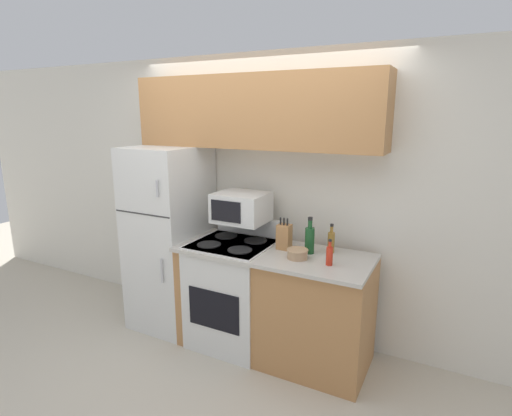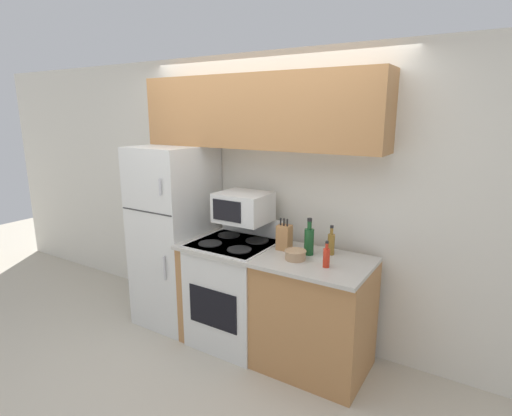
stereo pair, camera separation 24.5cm
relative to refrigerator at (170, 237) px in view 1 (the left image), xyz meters
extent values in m
plane|color=beige|center=(0.80, -0.35, -0.87)|extent=(12.00, 12.00, 0.00)
cube|color=silver|center=(0.80, 0.39, 0.41)|extent=(8.00, 0.05, 2.55)
cube|color=#B27A47|center=(1.12, -0.04, -0.42)|extent=(1.61, 0.63, 0.90)
cube|color=#BCB7AD|center=(1.12, -0.06, 0.05)|extent=(1.61, 0.67, 0.03)
cube|color=silver|center=(0.00, 0.00, 0.00)|extent=(0.62, 0.70, 1.73)
cube|color=#383838|center=(0.00, -0.35, 0.31)|extent=(0.60, 0.01, 0.01)
cylinder|color=#B7B7BC|center=(0.20, -0.37, 0.56)|extent=(0.02, 0.02, 0.14)
cylinder|color=#B7B7BC|center=(0.20, -0.37, -0.17)|extent=(0.02, 0.02, 0.22)
cube|color=#B27A47|center=(0.80, 0.20, 1.17)|extent=(2.23, 0.33, 0.61)
cube|color=silver|center=(0.73, -0.05, -0.40)|extent=(0.67, 0.63, 0.94)
cube|color=black|center=(0.73, -0.37, -0.42)|extent=(0.48, 0.01, 0.34)
cube|color=#2D2D2D|center=(0.73, -0.05, 0.06)|extent=(0.64, 0.61, 0.01)
cube|color=silver|center=(0.73, 0.25, 0.15)|extent=(0.64, 0.06, 0.16)
cylinder|color=black|center=(0.58, -0.19, 0.07)|extent=(0.20, 0.20, 0.01)
cylinder|color=black|center=(0.88, -0.19, 0.07)|extent=(0.20, 0.20, 0.01)
cylinder|color=black|center=(0.58, 0.09, 0.07)|extent=(0.20, 0.20, 0.01)
cylinder|color=black|center=(0.88, 0.09, 0.07)|extent=(0.20, 0.20, 0.01)
cube|color=silver|center=(0.75, 0.07, 0.36)|extent=(0.44, 0.37, 0.25)
cube|color=black|center=(0.70, -0.11, 0.36)|extent=(0.28, 0.01, 0.18)
cube|color=#B27A47|center=(1.17, 0.04, 0.16)|extent=(0.11, 0.10, 0.21)
cylinder|color=black|center=(1.14, 0.03, 0.30)|extent=(0.01, 0.01, 0.06)
cylinder|color=black|center=(1.17, 0.03, 0.30)|extent=(0.01, 0.01, 0.06)
cylinder|color=black|center=(1.20, 0.03, 0.30)|extent=(0.01, 0.01, 0.06)
cylinder|color=tan|center=(1.36, -0.12, 0.10)|extent=(0.16, 0.16, 0.07)
torus|color=tan|center=(1.36, -0.12, 0.13)|extent=(0.17, 0.17, 0.01)
cylinder|color=olive|center=(1.55, 0.13, 0.14)|extent=(0.06, 0.06, 0.17)
cylinder|color=olive|center=(1.55, 0.13, 0.25)|extent=(0.03, 0.03, 0.05)
cylinder|color=black|center=(1.55, 0.13, 0.29)|extent=(0.03, 0.03, 0.02)
cylinder|color=red|center=(1.62, -0.14, 0.13)|extent=(0.05, 0.05, 0.14)
cylinder|color=red|center=(1.62, -0.14, 0.22)|extent=(0.02, 0.02, 0.04)
cylinder|color=black|center=(1.62, -0.14, 0.25)|extent=(0.02, 0.03, 0.02)
cylinder|color=#194C23|center=(1.40, 0.04, 0.17)|extent=(0.08, 0.08, 0.21)
cylinder|color=#194C23|center=(1.40, 0.04, 0.30)|extent=(0.03, 0.03, 0.07)
cylinder|color=black|center=(1.40, 0.04, 0.35)|extent=(0.04, 0.04, 0.02)
camera|label=1|loc=(2.42, -2.87, 1.16)|focal=28.00mm
camera|label=2|loc=(2.63, -2.75, 1.16)|focal=28.00mm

